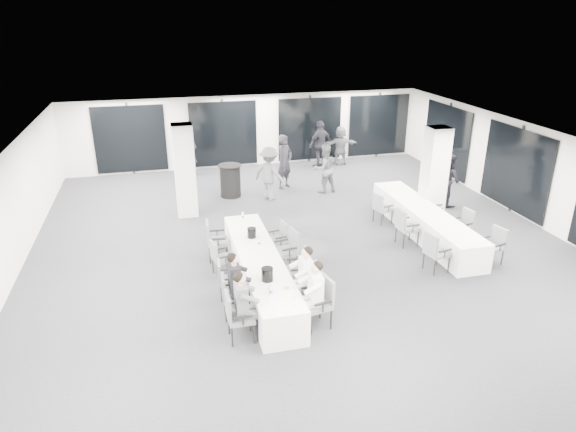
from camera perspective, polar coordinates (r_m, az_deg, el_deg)
name	(u,v)px	position (r m, az deg, el deg)	size (l,w,h in m)	color
room	(324,183)	(14.30, 4.06, 3.70)	(14.04, 16.04, 2.84)	#25252A
column_left	(185,171)	(15.62, -11.40, 4.96)	(0.60, 0.60, 2.80)	silver
column_right	(434,175)	(15.53, 15.93, 4.44)	(0.60, 0.60, 2.80)	silver
banquet_table_main	(260,271)	(11.68, -3.15, -6.09)	(0.90, 5.00, 0.75)	silver
banquet_table_side	(424,222)	(14.73, 14.89, -0.66)	(0.90, 5.00, 0.75)	silver
cocktail_table	(230,180)	(17.27, -6.43, 3.94)	(0.78, 0.78, 1.08)	black
chair_main_left_near	(236,314)	(9.83, -5.78, -10.77)	(0.50, 0.57, 0.99)	#55575D
chair_main_left_second	(230,294)	(10.54, -6.44, -8.59)	(0.50, 0.55, 0.93)	#55575D
chair_main_left_mid	(225,277)	(11.23, -6.98, -6.78)	(0.46, 0.51, 0.86)	#55575D
chair_main_left_fourth	(219,256)	(12.15, -7.65, -4.44)	(0.53, 0.55, 0.87)	#55575D
chair_main_left_far	(214,238)	(12.89, -8.22, -2.44)	(0.55, 0.61, 1.02)	#55575D
chair_main_right_near	(320,299)	(10.19, 3.62, -9.22)	(0.61, 0.65, 1.04)	#55575D
chair_main_right_second	(311,284)	(10.73, 2.56, -7.56)	(0.54, 0.59, 1.01)	#55575D
chair_main_right_mid	(300,267)	(11.40, 1.39, -5.71)	(0.55, 0.59, 0.99)	#55575D
chair_main_right_fourth	(289,247)	(12.31, 0.08, -3.48)	(0.58, 0.62, 1.00)	#55575D
chair_main_right_far	(280,236)	(13.08, -0.90, -2.27)	(0.51, 0.54, 0.86)	#55575D
chair_side_left_near	(435,250)	(12.67, 15.98, -3.65)	(0.58, 0.62, 0.99)	#55575D
chair_side_left_mid	(405,225)	(13.89, 12.87, -0.98)	(0.54, 0.59, 1.00)	#55575D
chair_side_left_far	(381,207)	(15.20, 10.31, 1.04)	(0.55, 0.58, 0.91)	#55575D
chair_side_right_near	(495,243)	(13.59, 21.97, -2.83)	(0.56, 0.59, 0.93)	#55575D
chair_side_right_mid	(464,223)	(14.61, 18.95, -0.76)	(0.52, 0.55, 0.89)	#55575D
chair_side_right_far	(435,204)	(15.79, 16.06, 1.24)	(0.45, 0.50, 0.87)	#55575D
seated_guest_a	(245,301)	(9.72, -4.83, -9.43)	(0.50, 0.38, 1.44)	#4F5156
seated_guest_b	(238,281)	(10.41, -5.60, -7.16)	(0.50, 0.38, 1.44)	black
seated_guest_c	(312,291)	(10.02, 2.74, -8.32)	(0.50, 0.38, 1.44)	silver
seated_guest_d	(303,275)	(10.58, 1.68, -6.55)	(0.50, 0.38, 1.44)	silver
standing_guest_a	(285,158)	(17.86, -0.38, 6.43)	(0.78, 0.63, 2.13)	black
standing_guest_b	(325,165)	(17.49, 4.09, 5.64)	(0.92, 0.56, 1.90)	#4F5156
standing_guest_c	(269,170)	(16.76, -2.07, 5.13)	(1.30, 0.66, 2.00)	#4F5156
standing_guest_d	(320,141)	(20.32, 3.62, 8.30)	(1.25, 0.70, 2.12)	black
standing_guest_f	(340,143)	(20.82, 5.84, 8.07)	(1.63, 0.63, 1.77)	#4F5156
standing_guest_g	(189,150)	(19.54, -10.94, 7.17)	(0.72, 0.58, 1.98)	black
standing_guest_h	(448,176)	(17.04, 17.39, 4.23)	(0.92, 0.56, 1.90)	black
ice_bucket_near	(267,274)	(10.44, -2.32, -6.49)	(0.24, 0.24, 0.28)	black
ice_bucket_far	(252,233)	(12.37, -4.06, -1.87)	(0.21, 0.21, 0.24)	black
water_bottle_a	(271,290)	(9.94, -1.92, -8.26)	(0.07, 0.07, 0.22)	silver
water_bottle_b	(259,242)	(11.92, -3.22, -2.92)	(0.06, 0.06, 0.20)	silver
water_bottle_c	(243,216)	(13.44, -5.05, 0.03)	(0.07, 0.07, 0.21)	silver
plate_a	(270,289)	(10.18, -2.01, -8.13)	(0.20, 0.20, 0.03)	white
plate_b	(287,288)	(10.20, -0.16, -8.03)	(0.21, 0.21, 0.03)	white
plate_c	(266,269)	(10.92, -2.45, -5.89)	(0.22, 0.22, 0.03)	white
wine_glass	(294,298)	(9.61, 0.66, -9.05)	(0.08, 0.08, 0.22)	silver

